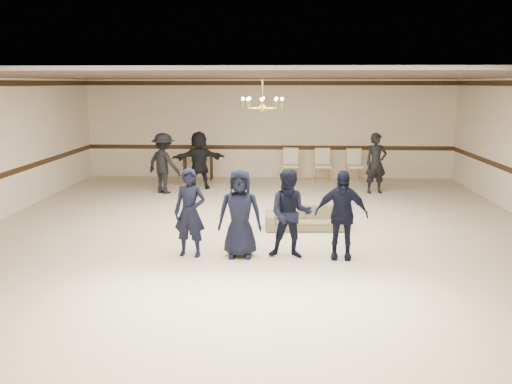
% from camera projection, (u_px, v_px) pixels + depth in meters
% --- Properties ---
extents(room, '(12.01, 14.01, 3.21)m').
position_uv_depth(room, '(260.00, 158.00, 10.82)').
color(room, beige).
rests_on(room, ground).
extents(chair_rail, '(12.00, 0.02, 0.14)m').
position_uv_depth(chair_rail, '(269.00, 147.00, 17.78)').
color(chair_rail, '#362010').
rests_on(chair_rail, wall_back).
extents(crown_molding, '(12.00, 0.02, 0.14)m').
position_uv_depth(crown_molding, '(269.00, 83.00, 17.37)').
color(crown_molding, '#362010').
rests_on(crown_molding, wall_back).
extents(chandelier, '(0.94, 0.94, 0.89)m').
position_uv_depth(chandelier, '(262.00, 93.00, 11.55)').
color(chandelier, gold).
rests_on(chandelier, ceiling).
extents(boy_a, '(0.64, 0.47, 1.60)m').
position_uv_depth(boy_a, '(190.00, 213.00, 9.67)').
color(boy_a, black).
rests_on(boy_a, floor).
extents(boy_b, '(0.79, 0.52, 1.60)m').
position_uv_depth(boy_b, '(240.00, 213.00, 9.63)').
color(boy_b, black).
rests_on(boy_b, floor).
extents(boy_c, '(0.82, 0.66, 1.60)m').
position_uv_depth(boy_c, '(290.00, 214.00, 9.59)').
color(boy_c, black).
rests_on(boy_c, floor).
extents(boy_d, '(0.97, 0.47, 1.60)m').
position_uv_depth(boy_d, '(341.00, 215.00, 9.55)').
color(boy_d, black).
rests_on(boy_d, floor).
extents(settee, '(1.77, 0.77, 0.51)m').
position_uv_depth(settee, '(306.00, 217.00, 11.58)').
color(settee, '#6B6147').
rests_on(settee, floor).
extents(adult_left, '(1.28, 1.11, 1.71)m').
position_uv_depth(adult_left, '(164.00, 163.00, 15.25)').
color(adult_left, black).
rests_on(adult_left, floor).
extents(adult_mid, '(1.67, 0.92, 1.71)m').
position_uv_depth(adult_mid, '(199.00, 160.00, 15.90)').
color(adult_mid, black).
rests_on(adult_mid, floor).
extents(adult_right, '(0.70, 0.54, 1.71)m').
position_uv_depth(adult_right, '(376.00, 163.00, 15.26)').
color(adult_right, black).
rests_on(adult_right, floor).
extents(banquet_chair_left, '(0.54, 0.54, 1.03)m').
position_uv_depth(banquet_chair_left, '(291.00, 165.00, 17.14)').
color(banquet_chair_left, beige).
rests_on(banquet_chair_left, floor).
extents(banquet_chair_mid, '(0.51, 0.51, 1.03)m').
position_uv_depth(banquet_chair_mid, '(323.00, 166.00, 17.10)').
color(banquet_chair_mid, beige).
rests_on(banquet_chair_mid, floor).
extents(banquet_chair_right, '(0.53, 0.53, 1.03)m').
position_uv_depth(banquet_chair_right, '(354.00, 166.00, 17.05)').
color(banquet_chair_right, beige).
rests_on(banquet_chair_right, floor).
extents(console_table, '(1.01, 0.50, 0.82)m').
position_uv_depth(console_table, '(198.00, 167.00, 17.50)').
color(console_table, black).
rests_on(console_table, floor).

